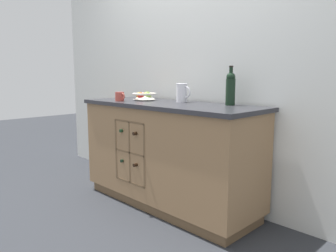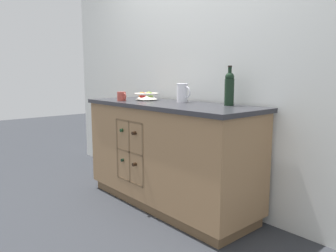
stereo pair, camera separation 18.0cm
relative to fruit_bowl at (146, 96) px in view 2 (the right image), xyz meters
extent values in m
plane|color=#2D3035|center=(0.36, -0.04, -0.97)|extent=(14.00, 14.00, 0.00)
cube|color=silver|center=(0.36, 0.32, 0.31)|extent=(4.40, 0.06, 2.55)
cube|color=brown|center=(0.36, -0.04, -0.92)|extent=(1.63, 0.52, 0.09)
cube|color=#99724C|center=(0.36, -0.04, -0.48)|extent=(1.69, 0.58, 0.80)
cube|color=#2D2D33|center=(0.36, -0.04, -0.06)|extent=(1.73, 0.62, 0.03)
cube|color=brown|center=(0.18, -0.23, -0.47)|extent=(0.39, 0.01, 0.54)
cube|color=brown|center=(-0.02, -0.28, -0.47)|extent=(0.02, 0.10, 0.54)
cube|color=brown|center=(0.38, -0.28, -0.47)|extent=(0.02, 0.10, 0.54)
cube|color=brown|center=(0.18, -0.28, -0.74)|extent=(0.39, 0.10, 0.02)
cube|color=brown|center=(0.18, -0.28, -0.47)|extent=(0.39, 0.10, 0.02)
cube|color=brown|center=(0.18, -0.28, -0.20)|extent=(0.39, 0.10, 0.02)
cube|color=brown|center=(0.18, -0.28, -0.47)|extent=(0.02, 0.10, 0.54)
cylinder|color=black|center=(0.08, -0.16, -0.56)|extent=(0.07, 0.20, 0.07)
cylinder|color=black|center=(0.08, -0.31, -0.56)|extent=(0.03, 0.09, 0.03)
cylinder|color=black|center=(0.28, -0.18, -0.56)|extent=(0.08, 0.19, 0.08)
cylinder|color=black|center=(0.28, -0.32, -0.56)|extent=(0.03, 0.08, 0.03)
cylinder|color=#19381E|center=(0.08, -0.17, -0.29)|extent=(0.08, 0.19, 0.08)
cylinder|color=#19381E|center=(0.08, -0.31, -0.29)|extent=(0.03, 0.08, 0.03)
cylinder|color=black|center=(0.28, -0.18, -0.29)|extent=(0.08, 0.19, 0.08)
cylinder|color=black|center=(0.28, -0.32, -0.29)|extent=(0.03, 0.08, 0.03)
cylinder|color=silver|center=(0.00, 0.00, -0.04)|extent=(0.10, 0.10, 0.01)
cone|color=silver|center=(0.00, 0.00, 0.00)|extent=(0.21, 0.21, 0.06)
torus|color=silver|center=(0.00, 0.00, 0.02)|extent=(0.23, 0.23, 0.02)
sphere|color=red|center=(-0.03, 0.04, 0.00)|extent=(0.07, 0.07, 0.07)
sphere|color=#7FA838|center=(0.03, 0.01, 0.00)|extent=(0.08, 0.08, 0.08)
sphere|color=gold|center=(-0.05, -0.01, 0.00)|extent=(0.07, 0.07, 0.07)
sphere|color=red|center=(0.01, -0.04, 0.00)|extent=(0.07, 0.07, 0.07)
cylinder|color=white|center=(0.40, 0.10, 0.04)|extent=(0.09, 0.09, 0.17)
torus|color=white|center=(0.40, 0.10, 0.12)|extent=(0.10, 0.10, 0.01)
torus|color=white|center=(0.45, 0.10, 0.05)|extent=(0.10, 0.01, 0.10)
cylinder|color=#B7473D|center=(-0.10, -0.21, 0.00)|extent=(0.08, 0.08, 0.08)
torus|color=#B7473D|center=(-0.06, -0.21, 0.00)|extent=(0.07, 0.01, 0.07)
cylinder|color=black|center=(0.87, 0.16, 0.06)|extent=(0.08, 0.08, 0.21)
sphere|color=black|center=(0.87, 0.16, 0.18)|extent=(0.07, 0.07, 0.07)
cylinder|color=black|center=(0.87, 0.16, 0.21)|extent=(0.03, 0.03, 0.09)
cylinder|color=black|center=(0.87, 0.16, 0.26)|extent=(0.03, 0.03, 0.01)
camera|label=1|loc=(2.38, -2.03, 0.20)|focal=35.00mm
camera|label=2|loc=(2.50, -1.90, 0.20)|focal=35.00mm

